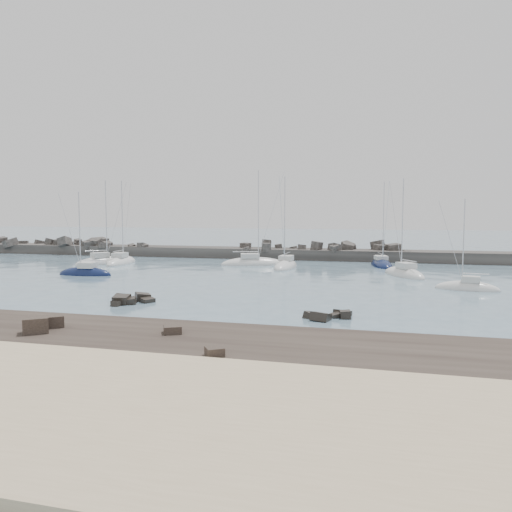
{
  "coord_description": "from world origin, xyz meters",
  "views": [
    {
      "loc": [
        18.22,
        -49.82,
        8.27
      ],
      "look_at": [
        2.26,
        12.0,
        2.69
      ],
      "focal_mm": 35.0,
      "sensor_mm": 36.0,
      "label": 1
    }
  ],
  "objects_px": {
    "sailboat_4": "(253,264)",
    "sailboat_8": "(404,275)",
    "sailboat_2": "(85,274)",
    "sailboat_6": "(381,265)",
    "sailboat_5": "(286,267)",
    "sailboat_1": "(121,263)",
    "sailboat_7": "(467,289)",
    "sailboat_3": "(103,263)"
  },
  "relations": [
    {
      "from": "sailboat_2",
      "to": "sailboat_4",
      "type": "relative_size",
      "value": 0.75
    },
    {
      "from": "sailboat_6",
      "to": "sailboat_5",
      "type": "bearing_deg",
      "value": -156.75
    },
    {
      "from": "sailboat_3",
      "to": "sailboat_5",
      "type": "xyz_separation_m",
      "value": [
        29.53,
        2.04,
        -0.01
      ]
    },
    {
      "from": "sailboat_1",
      "to": "sailboat_6",
      "type": "bearing_deg",
      "value": 9.37
    },
    {
      "from": "sailboat_2",
      "to": "sailboat_8",
      "type": "height_order",
      "value": "sailboat_8"
    },
    {
      "from": "sailboat_8",
      "to": "sailboat_1",
      "type": "bearing_deg",
      "value": 173.57
    },
    {
      "from": "sailboat_3",
      "to": "sailboat_2",
      "type": "bearing_deg",
      "value": -67.46
    },
    {
      "from": "sailboat_3",
      "to": "sailboat_6",
      "type": "bearing_deg",
      "value": 10.47
    },
    {
      "from": "sailboat_3",
      "to": "sailboat_4",
      "type": "xyz_separation_m",
      "value": [
        23.78,
        4.71,
        -0.01
      ]
    },
    {
      "from": "sailboat_2",
      "to": "sailboat_6",
      "type": "height_order",
      "value": "sailboat_6"
    },
    {
      "from": "sailboat_4",
      "to": "sailboat_6",
      "type": "distance_m",
      "value": 19.97
    },
    {
      "from": "sailboat_3",
      "to": "sailboat_6",
      "type": "distance_m",
      "value": 44.2
    },
    {
      "from": "sailboat_4",
      "to": "sailboat_7",
      "type": "relative_size",
      "value": 1.5
    },
    {
      "from": "sailboat_7",
      "to": "sailboat_8",
      "type": "bearing_deg",
      "value": 120.02
    },
    {
      "from": "sailboat_3",
      "to": "sailboat_7",
      "type": "xyz_separation_m",
      "value": [
        52.53,
        -14.25,
        -0.02
      ]
    },
    {
      "from": "sailboat_2",
      "to": "sailboat_8",
      "type": "distance_m",
      "value": 42.01
    },
    {
      "from": "sailboat_1",
      "to": "sailboat_6",
      "type": "relative_size",
      "value": 1.04
    },
    {
      "from": "sailboat_7",
      "to": "sailboat_8",
      "type": "relative_size",
      "value": 0.77
    },
    {
      "from": "sailboat_4",
      "to": "sailboat_7",
      "type": "distance_m",
      "value": 34.45
    },
    {
      "from": "sailboat_2",
      "to": "sailboat_6",
      "type": "distance_m",
      "value": 43.53
    },
    {
      "from": "sailboat_1",
      "to": "sailboat_5",
      "type": "distance_m",
      "value": 26.98
    },
    {
      "from": "sailboat_2",
      "to": "sailboat_1",
      "type": "bearing_deg",
      "value": 101.48
    },
    {
      "from": "sailboat_2",
      "to": "sailboat_6",
      "type": "xyz_separation_m",
      "value": [
        37.94,
        21.33,
        -0.02
      ]
    },
    {
      "from": "sailboat_1",
      "to": "sailboat_3",
      "type": "bearing_deg",
      "value": -153.36
    },
    {
      "from": "sailboat_1",
      "to": "sailboat_5",
      "type": "bearing_deg",
      "value": 1.61
    },
    {
      "from": "sailboat_4",
      "to": "sailboat_8",
      "type": "relative_size",
      "value": 1.16
    },
    {
      "from": "sailboat_7",
      "to": "sailboat_8",
      "type": "height_order",
      "value": "sailboat_8"
    },
    {
      "from": "sailboat_1",
      "to": "sailboat_5",
      "type": "xyz_separation_m",
      "value": [
        26.97,
        0.76,
        -0.0
      ]
    },
    {
      "from": "sailboat_3",
      "to": "sailboat_1",
      "type": "bearing_deg",
      "value": 26.64
    },
    {
      "from": "sailboat_8",
      "to": "sailboat_4",
      "type": "bearing_deg",
      "value": 159.72
    },
    {
      "from": "sailboat_1",
      "to": "sailboat_8",
      "type": "bearing_deg",
      "value": -6.43
    },
    {
      "from": "sailboat_1",
      "to": "sailboat_2",
      "type": "height_order",
      "value": "sailboat_1"
    },
    {
      "from": "sailboat_1",
      "to": "sailboat_7",
      "type": "height_order",
      "value": "sailboat_1"
    },
    {
      "from": "sailboat_2",
      "to": "sailboat_7",
      "type": "distance_m",
      "value": 47.02
    },
    {
      "from": "sailboat_1",
      "to": "sailboat_4",
      "type": "xyz_separation_m",
      "value": [
        21.22,
        3.43,
        -0.01
      ]
    },
    {
      "from": "sailboat_5",
      "to": "sailboat_1",
      "type": "bearing_deg",
      "value": -178.39
    },
    {
      "from": "sailboat_2",
      "to": "sailboat_7",
      "type": "xyz_separation_m",
      "value": [
        47.01,
        -0.95,
        -0.01
      ]
    },
    {
      "from": "sailboat_1",
      "to": "sailboat_7",
      "type": "bearing_deg",
      "value": -17.27
    },
    {
      "from": "sailboat_2",
      "to": "sailboat_3",
      "type": "height_order",
      "value": "sailboat_3"
    },
    {
      "from": "sailboat_7",
      "to": "sailboat_6",
      "type": "bearing_deg",
      "value": 112.15
    },
    {
      "from": "sailboat_2",
      "to": "sailboat_3",
      "type": "distance_m",
      "value": 14.4
    },
    {
      "from": "sailboat_3",
      "to": "sailboat_4",
      "type": "relative_size",
      "value": 0.91
    }
  ]
}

